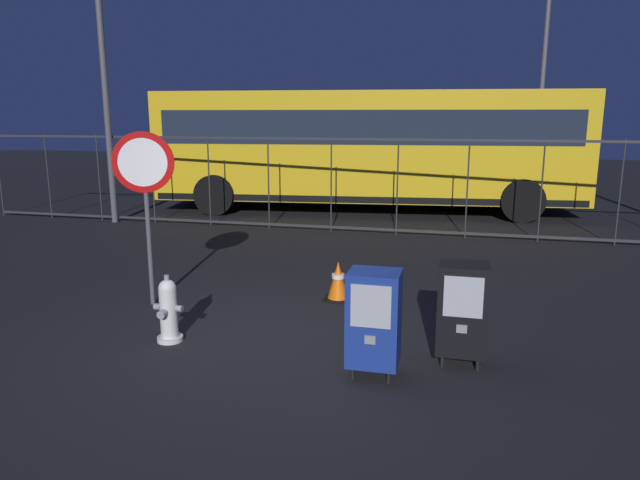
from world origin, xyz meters
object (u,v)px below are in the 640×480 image
fire_hydrant (168,310)px  stop_sign (145,182)px  street_light_far_left (546,39)px  newspaper_box_secondary (463,309)px  newspaper_box_primary (374,318)px  street_light_near_right (99,7)px  bus_far (366,139)px  traffic_cone (338,281)px  bus_near (367,144)px

fire_hydrant → stop_sign: (-0.84, 1.08, 1.25)m
stop_sign → street_light_far_left: street_light_far_left is taller
newspaper_box_secondary → stop_sign: bearing=167.0°
newspaper_box_primary → street_light_near_right: 10.51m
stop_sign → street_light_near_right: street_light_near_right is taller
fire_hydrant → street_light_near_right: (-4.79, 6.26, 4.36)m
bus_far → street_light_near_right: (-4.75, -6.62, 3.00)m
bus_far → street_light_near_right: street_light_near_right is taller
traffic_cone → street_light_far_left: street_light_far_left is taller
bus_near → street_light_far_left: bearing=35.8°
traffic_cone → bus_far: size_ratio=0.05×
bus_near → street_light_near_right: bearing=-156.3°
traffic_cone → street_light_near_right: (-6.27, 4.41, 4.45)m
fire_hydrant → bus_far: size_ratio=0.07×
newspaper_box_secondary → bus_near: bearing=105.2°
fire_hydrant → street_light_far_left: street_light_far_left is taller
bus_near → street_light_far_left: 6.82m
fire_hydrant → bus_far: (-0.04, 12.89, 1.36)m
bus_near → newspaper_box_secondary: bearing=-81.1°
bus_far → street_light_near_right: 8.68m
stop_sign → newspaper_box_secondary: bearing=-13.0°
bus_near → bus_far: bearing=93.8°
traffic_cone → stop_sign: bearing=-161.6°
newspaper_box_secondary → bus_far: bus_far is taller
newspaper_box_secondary → street_light_near_right: size_ratio=0.12×
stop_sign → street_light_near_right: size_ratio=0.27×
traffic_cone → street_light_far_left: 12.97m
newspaper_box_primary → street_light_near_right: (-7.08, 6.57, 4.14)m
newspaper_box_secondary → fire_hydrant: bearing=-176.7°
newspaper_box_secondary → bus_far: (-3.13, 12.71, 1.14)m
stop_sign → street_light_far_left: (6.00, 12.42, 3.02)m
bus_far → street_light_far_left: street_light_far_left is taller
bus_near → street_light_near_right: size_ratio=1.30×
newspaper_box_secondary → street_light_near_right: bearing=142.3°
stop_sign → street_light_far_left: size_ratio=0.28×
stop_sign → bus_near: 8.41m
newspaper_box_primary → bus_far: bearing=100.0°
newspaper_box_secondary → bus_far: bearing=103.8°
bus_near → bus_far: same height
bus_near → street_light_near_right: (-5.37, -3.10, 3.00)m
traffic_cone → bus_near: (-0.90, 7.52, 1.45)m
fire_hydrant → street_light_far_left: (5.16, 13.50, 4.27)m
stop_sign → street_light_near_right: 7.22m
newspaper_box_primary → street_light_far_left: size_ratio=0.13×
stop_sign → traffic_cone: stop_sign is taller
newspaper_box_secondary → traffic_cone: size_ratio=1.92×
fire_hydrant → newspaper_box_secondary: 3.10m
newspaper_box_primary → bus_far: 13.44m
stop_sign → traffic_cone: 2.79m
fire_hydrant → newspaper_box_secondary: (3.09, 0.18, 0.22)m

